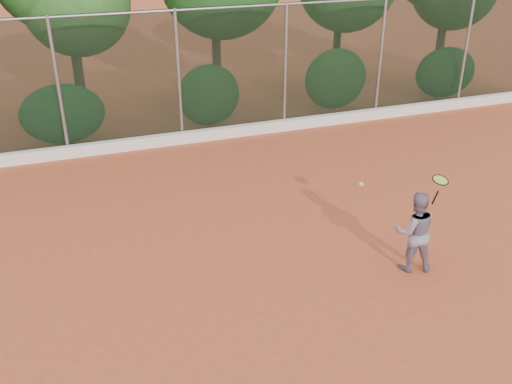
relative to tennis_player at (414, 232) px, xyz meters
name	(u,v)px	position (x,y,z in m)	size (l,w,h in m)	color
ground	(276,282)	(-2.40, 0.39, -0.74)	(80.00, 80.00, 0.00)	#B74E2B
concrete_curb	(184,138)	(-2.40, 7.21, -0.59)	(24.00, 0.20, 0.30)	silver
tennis_player	(414,232)	(0.00, 0.00, 0.00)	(0.72, 0.56, 1.48)	slate
chainlink_fence	(179,74)	(-2.40, 7.39, 1.12)	(24.09, 0.09, 3.50)	black
tennis_racket	(440,182)	(0.26, -0.13, 0.96)	(0.33, 0.33, 0.54)	black
tennis_ball_in_flight	(361,184)	(-1.13, 0.02, 1.08)	(0.07, 0.07, 0.07)	#C3E333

